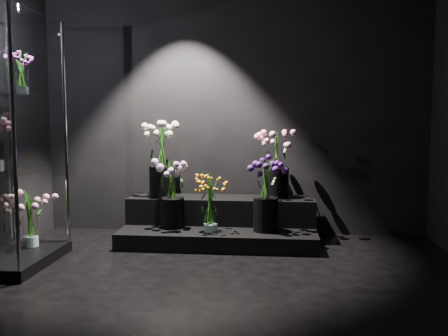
# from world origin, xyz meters

# --- Properties ---
(floor) EXTENTS (4.00, 4.00, 0.00)m
(floor) POSITION_xyz_m (0.00, 0.00, 0.00)
(floor) COLOR black
(floor) RESTS_ON ground
(wall_back) EXTENTS (4.00, 0.00, 4.00)m
(wall_back) POSITION_xyz_m (0.00, 2.00, 1.40)
(wall_back) COLOR black
(wall_back) RESTS_ON floor
(wall_front) EXTENTS (4.00, 0.00, 4.00)m
(wall_front) POSITION_xyz_m (0.00, -2.00, 1.40)
(wall_front) COLOR black
(wall_front) RESTS_ON floor
(display_riser) EXTENTS (1.88, 0.83, 0.42)m
(display_riser) POSITION_xyz_m (-0.10, 1.63, 0.17)
(display_riser) COLOR black
(display_riser) RESTS_ON floor
(display_case) EXTENTS (0.56, 0.94, 2.06)m
(display_case) POSITION_xyz_m (-1.70, 0.65, 1.03)
(display_case) COLOR black
(display_case) RESTS_ON floor
(bouquet_orange_bells) EXTENTS (0.28, 0.28, 0.55)m
(bouquet_orange_bells) POSITION_xyz_m (-0.15, 1.32, 0.44)
(bouquet_orange_bells) COLOR white
(bouquet_orange_bells) RESTS_ON display_riser
(bouquet_lilac) EXTENTS (0.42, 0.42, 0.65)m
(bouquet_lilac) POSITION_xyz_m (-0.55, 1.46, 0.53)
(bouquet_lilac) COLOR black
(bouquet_lilac) RESTS_ON display_riser
(bouquet_purple) EXTENTS (0.39, 0.39, 0.70)m
(bouquet_purple) POSITION_xyz_m (0.36, 1.40, 0.54)
(bouquet_purple) COLOR black
(bouquet_purple) RESTS_ON display_riser
(bouquet_cream_roses) EXTENTS (0.49, 0.49, 0.77)m
(bouquet_cream_roses) POSITION_xyz_m (-0.69, 1.70, 0.86)
(bouquet_cream_roses) COLOR black
(bouquet_cream_roses) RESTS_ON display_riser
(bouquet_pink_roses) EXTENTS (0.41, 0.41, 0.66)m
(bouquet_pink_roses) POSITION_xyz_m (0.45, 1.76, 0.79)
(bouquet_pink_roses) COLOR black
(bouquet_pink_roses) RESTS_ON display_riser
(bouquet_case_magenta) EXTENTS (0.27, 0.27, 0.36)m
(bouquet_case_magenta) POSITION_xyz_m (-1.66, 0.77, 1.60)
(bouquet_case_magenta) COLOR white
(bouquet_case_magenta) RESTS_ON display_case
(bouquet_case_base_pink) EXTENTS (0.33, 0.33, 0.49)m
(bouquet_case_base_pink) POSITION_xyz_m (-1.69, 0.87, 0.36)
(bouquet_case_base_pink) COLOR white
(bouquet_case_base_pink) RESTS_ON display_case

